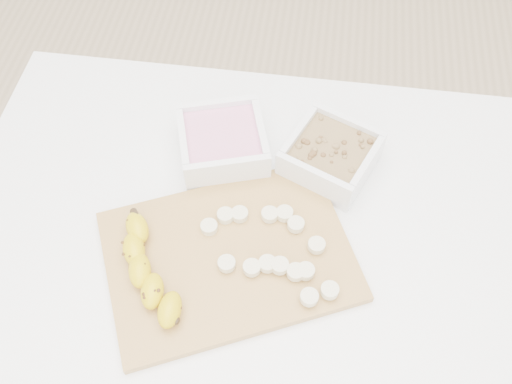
# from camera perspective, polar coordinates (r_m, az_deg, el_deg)

# --- Properties ---
(ground) EXTENTS (3.50, 3.50, 0.00)m
(ground) POSITION_cam_1_polar(r_m,az_deg,el_deg) (1.62, -0.15, -16.93)
(ground) COLOR #C6AD89
(ground) RESTS_ON ground
(table) EXTENTS (1.00, 0.70, 0.75)m
(table) POSITION_cam_1_polar(r_m,az_deg,el_deg) (1.02, -0.23, -6.28)
(table) COLOR white
(table) RESTS_ON ground
(bowl_yogurt) EXTENTS (0.18, 0.18, 0.07)m
(bowl_yogurt) POSITION_cam_1_polar(r_m,az_deg,el_deg) (0.99, -3.35, 4.95)
(bowl_yogurt) COLOR white
(bowl_yogurt) RESTS_ON table
(bowl_granola) EXTENTS (0.18, 0.18, 0.06)m
(bowl_granola) POSITION_cam_1_polar(r_m,az_deg,el_deg) (0.98, 7.48, 3.64)
(bowl_granola) COLOR white
(bowl_granola) RESTS_ON table
(cutting_board) EXTENTS (0.45, 0.40, 0.01)m
(cutting_board) POSITION_cam_1_polar(r_m,az_deg,el_deg) (0.90, -2.74, -6.40)
(cutting_board) COLOR #B89046
(cutting_board) RESTS_ON table
(banana) EXTENTS (0.12, 0.20, 0.03)m
(banana) POSITION_cam_1_polar(r_m,az_deg,el_deg) (0.87, -10.60, -7.80)
(banana) COLOR #D9BB0B
(banana) RESTS_ON cutting_board
(banana_slices) EXTENTS (0.22, 0.17, 0.02)m
(banana_slices) POSITION_cam_1_polar(r_m,az_deg,el_deg) (0.89, 1.73, -5.70)
(banana_slices) COLOR beige
(banana_slices) RESTS_ON cutting_board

